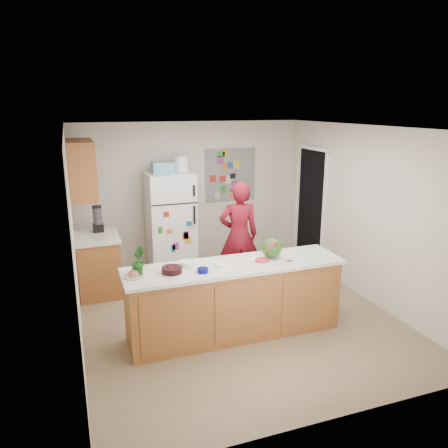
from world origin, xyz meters
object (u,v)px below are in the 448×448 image
object	(u,v)px
person	(239,235)
cherry_bowl	(172,270)
refrigerator	(171,223)
watermelon	(272,248)

from	to	relation	value
person	cherry_bowl	bearing A→B (deg)	55.06
person	cherry_bowl	distance (m)	1.95
refrigerator	person	world-z (taller)	refrigerator
watermelon	cherry_bowl	xyz separation A→B (m)	(-1.28, -0.05, -0.10)
watermelon	cherry_bowl	size ratio (longest dim) A/B	1.10
person	watermelon	world-z (taller)	person
person	refrigerator	bearing A→B (deg)	-40.90
watermelon	cherry_bowl	distance (m)	1.28
refrigerator	cherry_bowl	world-z (taller)	refrigerator
refrigerator	watermelon	xyz separation A→B (m)	(0.75, -2.35, 0.21)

